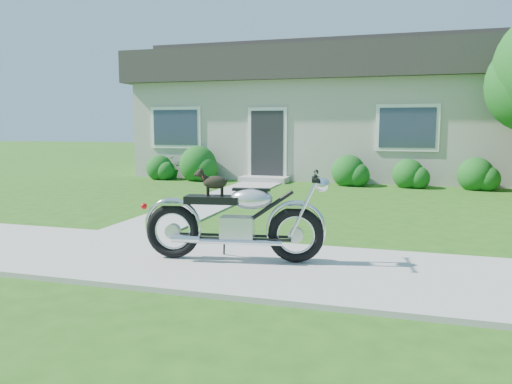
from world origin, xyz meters
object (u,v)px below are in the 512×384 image
Objects in this scene: motorcycle_with_dog at (237,220)px; house at (332,111)px; potted_plant_left at (171,168)px; potted_plant_right at (348,174)px.

house is at bearing 84.14° from motorcycle_with_dog.
house is 12.06m from motorcycle_with_dog.
potted_plant_left reaches higher than potted_plant_right.
motorcycle_with_dog is at bearing -92.55° from potted_plant_right.
house is 5.69× the size of motorcycle_with_dog.
house is 19.12× the size of potted_plant_right.
potted_plant_left is 1.05× the size of potted_plant_right.
motorcycle_with_dog is at bearing -59.12° from potted_plant_left.
potted_plant_left is at bearing -142.54° from house.
house is at bearing 37.46° from potted_plant_left.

